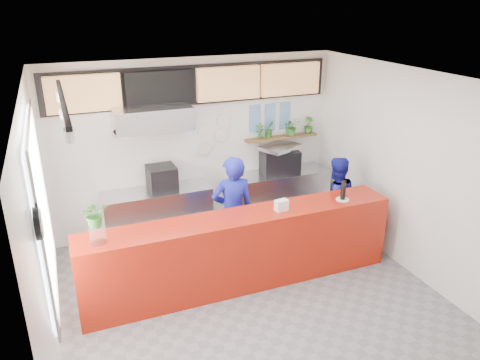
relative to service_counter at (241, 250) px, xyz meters
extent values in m
plane|color=slate|center=(0.00, -0.40, -0.55)|extent=(5.00, 5.00, 0.00)
plane|color=silver|center=(0.00, -0.40, 2.45)|extent=(5.00, 5.00, 0.00)
plane|color=white|center=(0.00, 2.10, 0.95)|extent=(5.00, 0.00, 5.00)
plane|color=white|center=(-2.50, -0.40, 0.95)|extent=(0.00, 5.00, 5.00)
plane|color=white|center=(2.50, -0.40, 0.95)|extent=(0.00, 5.00, 5.00)
cube|color=#A11B0B|center=(0.00, 0.00, 0.00)|extent=(4.50, 0.60, 1.10)
cube|color=beige|center=(0.00, 2.09, 2.05)|extent=(5.00, 0.02, 0.80)
cube|color=#B2B5BA|center=(-0.80, 1.80, -0.10)|extent=(1.80, 0.60, 0.90)
cube|color=black|center=(-0.69, 1.80, 0.55)|extent=(0.46, 0.46, 0.41)
cube|color=#B2B5BA|center=(-0.80, 1.75, 1.60)|extent=(1.20, 0.70, 0.35)
cube|color=#B2B5BA|center=(-0.80, 1.75, 1.40)|extent=(1.20, 0.69, 0.31)
cube|color=#B2B5BA|center=(1.50, 1.80, -0.10)|extent=(1.80, 0.60, 0.90)
cube|color=black|center=(1.49, 1.80, 0.56)|extent=(0.72, 0.56, 0.42)
cube|color=#B9BBC1|center=(1.49, 1.80, 0.83)|extent=(0.84, 0.72, 0.07)
cube|color=brown|center=(1.60, 2.00, 0.95)|extent=(1.40, 0.18, 0.04)
cube|color=tan|center=(-1.75, 1.98, 2.00)|extent=(1.10, 0.10, 0.55)
cube|color=black|center=(-0.59, 1.98, 2.00)|extent=(1.10, 0.10, 0.55)
cube|color=tan|center=(0.57, 1.98, 2.00)|extent=(1.10, 0.10, 0.55)
cube|color=tan|center=(1.73, 1.98, 2.00)|extent=(1.10, 0.10, 0.55)
cube|color=black|center=(0.00, 2.06, 2.00)|extent=(4.80, 0.04, 0.65)
cube|color=silver|center=(-2.47, -0.10, 1.15)|extent=(0.04, 2.20, 1.90)
cube|color=#B2B5BA|center=(-2.45, -0.10, 1.15)|extent=(0.03, 2.30, 2.00)
cylinder|color=black|center=(-2.46, -1.30, 1.50)|extent=(0.05, 0.30, 0.30)
cylinder|color=white|center=(-2.43, -1.30, 1.50)|extent=(0.02, 0.26, 0.26)
cube|color=black|center=(-2.10, -0.40, 2.39)|extent=(0.05, 2.40, 0.04)
cylinder|color=silver|center=(0.15, 2.07, 1.20)|extent=(0.24, 0.03, 0.24)
cylinder|color=silver|center=(0.45, 2.07, 1.10)|extent=(0.24, 0.03, 0.24)
cylinder|color=silver|center=(0.15, 2.07, 0.90)|extent=(0.24, 0.03, 0.24)
cylinder|color=silver|center=(0.50, 2.07, 1.35)|extent=(0.24, 0.03, 0.24)
cube|color=#598CBF|center=(1.10, 2.08, 1.45)|extent=(0.20, 0.02, 0.25)
cube|color=#598CBF|center=(1.40, 2.08, 1.45)|extent=(0.20, 0.02, 0.25)
cube|color=#598CBF|center=(1.70, 2.08, 1.45)|extent=(0.20, 0.02, 0.25)
cube|color=#598CBF|center=(1.10, 2.08, 1.20)|extent=(0.20, 0.02, 0.25)
cube|color=#598CBF|center=(1.40, 2.08, 1.20)|extent=(0.20, 0.02, 0.25)
cube|color=#598CBF|center=(1.70, 2.08, 1.20)|extent=(0.20, 0.02, 0.25)
imported|color=#151B91|center=(0.09, 0.58, 0.33)|extent=(0.69, 0.50, 1.76)
imported|color=#151B91|center=(1.90, 0.58, 0.21)|extent=(0.76, 0.61, 1.52)
imported|color=#2D6925|center=(1.17, 2.00, 1.11)|extent=(0.16, 0.11, 0.29)
imported|color=#2D6925|center=(1.36, 2.00, 1.13)|extent=(0.20, 0.18, 0.32)
imported|color=#2D6925|center=(1.80, 2.00, 1.14)|extent=(0.33, 0.29, 0.34)
imported|color=#2D6925|center=(2.16, 2.00, 1.13)|extent=(0.18, 0.16, 0.31)
cylinder|color=white|center=(-1.90, -0.05, 0.67)|extent=(0.21, 0.21, 0.25)
imported|color=#2D6925|center=(-1.90, -0.05, 0.94)|extent=(0.31, 0.27, 0.33)
cube|color=white|center=(0.58, -0.06, 0.63)|extent=(0.19, 0.13, 0.16)
cylinder|color=white|center=(1.58, -0.07, 0.56)|extent=(0.21, 0.21, 0.01)
cylinder|color=black|center=(1.58, -0.07, 0.71)|extent=(0.09, 0.09, 0.29)
camera|label=1|loc=(-2.18, -5.37, 3.36)|focal=35.00mm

